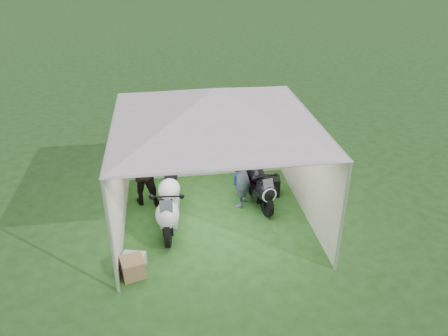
{
  "coord_description": "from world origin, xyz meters",
  "views": [
    {
      "loc": [
        -0.97,
        -7.99,
        5.59
      ],
      "look_at": [
        0.23,
        0.35,
        1.06
      ],
      "focal_mm": 35.0,
      "sensor_mm": 36.0,
      "label": 1
    }
  ],
  "objects_px": {
    "motorcycle_white": "(169,203)",
    "paddock_stand": "(243,180)",
    "person_dark_jacket": "(144,169)",
    "crate_1": "(133,267)",
    "crate_0": "(134,262)",
    "canopy_tent": "(215,108)",
    "person_blue_jacket": "(242,174)",
    "equipment_box": "(270,186)",
    "motorcycle_black": "(257,183)",
    "crate_2": "(134,264)"
  },
  "relations": [
    {
      "from": "person_dark_jacket",
      "to": "crate_1",
      "type": "relative_size",
      "value": 4.32
    },
    {
      "from": "crate_2",
      "to": "crate_1",
      "type": "bearing_deg",
      "value": -90.0
    },
    {
      "from": "canopy_tent",
      "to": "person_dark_jacket",
      "type": "height_order",
      "value": "canopy_tent"
    },
    {
      "from": "motorcycle_white",
      "to": "crate_0",
      "type": "height_order",
      "value": "motorcycle_white"
    },
    {
      "from": "canopy_tent",
      "to": "crate_1",
      "type": "relative_size",
      "value": 14.0
    },
    {
      "from": "crate_1",
      "to": "crate_2",
      "type": "bearing_deg",
      "value": 90.0
    },
    {
      "from": "person_blue_jacket",
      "to": "paddock_stand",
      "type": "bearing_deg",
      "value": -165.76
    },
    {
      "from": "crate_2",
      "to": "motorcycle_black",
      "type": "bearing_deg",
      "value": 34.63
    },
    {
      "from": "motorcycle_black",
      "to": "equipment_box",
      "type": "relative_size",
      "value": 4.11
    },
    {
      "from": "person_blue_jacket",
      "to": "crate_0",
      "type": "relative_size",
      "value": 3.86
    },
    {
      "from": "motorcycle_white",
      "to": "crate_1",
      "type": "bearing_deg",
      "value": -111.7
    },
    {
      "from": "paddock_stand",
      "to": "crate_2",
      "type": "xyz_separation_m",
      "value": [
        -2.6,
        -2.75,
        -0.04
      ]
    },
    {
      "from": "equipment_box",
      "to": "crate_2",
      "type": "relative_size",
      "value": 1.66
    },
    {
      "from": "equipment_box",
      "to": "person_blue_jacket",
      "type": "bearing_deg",
      "value": -155.11
    },
    {
      "from": "canopy_tent",
      "to": "person_blue_jacket",
      "type": "distance_m",
      "value": 1.93
    },
    {
      "from": "canopy_tent",
      "to": "crate_0",
      "type": "height_order",
      "value": "canopy_tent"
    },
    {
      "from": "paddock_stand",
      "to": "motorcycle_white",
      "type": "bearing_deg",
      "value": -141.0
    },
    {
      "from": "person_dark_jacket",
      "to": "crate_0",
      "type": "height_order",
      "value": "person_dark_jacket"
    },
    {
      "from": "motorcycle_black",
      "to": "crate_2",
      "type": "bearing_deg",
      "value": -156.95
    },
    {
      "from": "equipment_box",
      "to": "crate_1",
      "type": "relative_size",
      "value": 1.12
    },
    {
      "from": "equipment_box",
      "to": "crate_0",
      "type": "height_order",
      "value": "equipment_box"
    },
    {
      "from": "motorcycle_black",
      "to": "canopy_tent",
      "type": "bearing_deg",
      "value": -166.91
    },
    {
      "from": "motorcycle_white",
      "to": "canopy_tent",
      "type": "bearing_deg",
      "value": 16.52
    },
    {
      "from": "motorcycle_white",
      "to": "paddock_stand",
      "type": "xyz_separation_m",
      "value": [
        1.86,
        1.51,
        -0.44
      ]
    },
    {
      "from": "person_blue_jacket",
      "to": "equipment_box",
      "type": "bearing_deg",
      "value": 141.69
    },
    {
      "from": "equipment_box",
      "to": "person_dark_jacket",
      "type": "bearing_deg",
      "value": 178.03
    },
    {
      "from": "person_blue_jacket",
      "to": "person_dark_jacket",
      "type": "bearing_deg",
      "value": -74.98
    },
    {
      "from": "crate_0",
      "to": "crate_2",
      "type": "xyz_separation_m",
      "value": [
        0.0,
        -0.01,
        -0.04
      ]
    },
    {
      "from": "canopy_tent",
      "to": "person_blue_jacket",
      "type": "relative_size",
      "value": 3.47
    },
    {
      "from": "motorcycle_white",
      "to": "equipment_box",
      "type": "relative_size",
      "value": 4.72
    },
    {
      "from": "crate_2",
      "to": "person_dark_jacket",
      "type": "bearing_deg",
      "value": 84.88
    },
    {
      "from": "equipment_box",
      "to": "paddock_stand",
      "type": "bearing_deg",
      "value": 138.19
    },
    {
      "from": "motorcycle_black",
      "to": "equipment_box",
      "type": "height_order",
      "value": "motorcycle_black"
    },
    {
      "from": "person_blue_jacket",
      "to": "equipment_box",
      "type": "xyz_separation_m",
      "value": [
        0.77,
        0.36,
        -0.59
      ]
    },
    {
      "from": "motorcycle_black",
      "to": "person_blue_jacket",
      "type": "relative_size",
      "value": 1.14
    },
    {
      "from": "paddock_stand",
      "to": "crate_2",
      "type": "distance_m",
      "value": 3.79
    },
    {
      "from": "crate_2",
      "to": "equipment_box",
      "type": "bearing_deg",
      "value": 35.22
    },
    {
      "from": "person_dark_jacket",
      "to": "crate_0",
      "type": "xyz_separation_m",
      "value": [
        -0.21,
        -2.34,
        -0.73
      ]
    },
    {
      "from": "motorcycle_white",
      "to": "crate_1",
      "type": "distance_m",
      "value": 1.67
    },
    {
      "from": "motorcycle_black",
      "to": "crate_2",
      "type": "relative_size",
      "value": 6.83
    },
    {
      "from": "motorcycle_black",
      "to": "person_blue_jacket",
      "type": "height_order",
      "value": "person_blue_jacket"
    },
    {
      "from": "crate_1",
      "to": "paddock_stand",
      "type": "bearing_deg",
      "value": 48.61
    },
    {
      "from": "motorcycle_white",
      "to": "crate_2",
      "type": "xyz_separation_m",
      "value": [
        -0.74,
        -1.25,
        -0.49
      ]
    },
    {
      "from": "crate_1",
      "to": "crate_2",
      "type": "distance_m",
      "value": 0.21
    },
    {
      "from": "equipment_box",
      "to": "crate_0",
      "type": "bearing_deg",
      "value": -144.85
    },
    {
      "from": "canopy_tent",
      "to": "motorcycle_black",
      "type": "relative_size",
      "value": 3.03
    },
    {
      "from": "motorcycle_white",
      "to": "person_dark_jacket",
      "type": "height_order",
      "value": "person_dark_jacket"
    },
    {
      "from": "person_blue_jacket",
      "to": "motorcycle_black",
      "type": "bearing_deg",
      "value": 121.4
    },
    {
      "from": "person_blue_jacket",
      "to": "crate_2",
      "type": "height_order",
      "value": "person_blue_jacket"
    },
    {
      "from": "motorcycle_black",
      "to": "equipment_box",
      "type": "distance_m",
      "value": 0.59
    }
  ]
}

